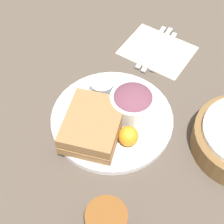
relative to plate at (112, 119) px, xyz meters
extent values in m
plane|color=#4C4238|center=(0.00, 0.00, -0.01)|extent=(4.00, 4.00, 0.00)
cylinder|color=silver|center=(0.00, 0.00, 0.00)|extent=(0.28, 0.28, 0.01)
cube|color=olive|center=(0.06, -0.01, 0.02)|extent=(0.17, 0.16, 0.02)
cube|color=#E5C666|center=(0.06, -0.01, 0.03)|extent=(0.17, 0.15, 0.01)
cube|color=olive|center=(0.06, -0.01, 0.05)|extent=(0.17, 0.16, 0.02)
cylinder|color=silver|center=(-0.04, 0.03, 0.03)|extent=(0.10, 0.10, 0.05)
ellipsoid|color=brown|center=(-0.04, 0.03, 0.05)|extent=(0.09, 0.09, 0.04)
cylinder|color=#B7B7BC|center=(-0.05, -0.06, 0.03)|extent=(0.06, 0.06, 0.04)
sphere|color=orange|center=(0.04, 0.06, 0.03)|extent=(0.04, 0.04, 0.04)
cube|color=beige|center=(-0.26, -0.02, -0.01)|extent=(0.14, 0.18, 0.00)
cube|color=#B2B2B7|center=(-0.26, -0.04, 0.00)|extent=(0.17, 0.03, 0.01)
cube|color=#B2B2B7|center=(-0.26, -0.02, 0.00)|extent=(0.18, 0.03, 0.01)
cube|color=#B2B2B7|center=(-0.26, -0.01, 0.00)|extent=(0.16, 0.03, 0.01)
camera|label=1|loc=(0.41, 0.27, 0.70)|focal=60.00mm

